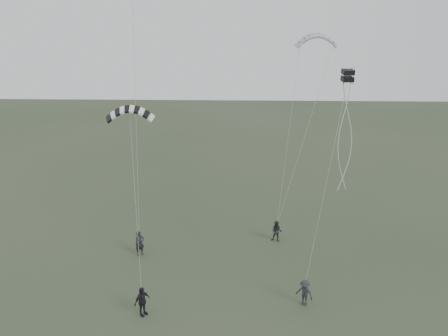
{
  "coord_description": "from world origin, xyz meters",
  "views": [
    {
      "loc": [
        1.71,
        -24.26,
        17.0
      ],
      "look_at": [
        0.76,
        5.69,
        6.65
      ],
      "focal_mm": 35.0,
      "sensor_mm": 36.0,
      "label": 1
    }
  ],
  "objects_px": {
    "flyer_left": "(140,243)",
    "kite_striped": "(129,109)",
    "flyer_center": "(142,301)",
    "flyer_far": "(304,293)",
    "kite_pale_large": "(317,36)",
    "kite_box": "(348,75)",
    "flyer_right": "(277,231)"
  },
  "relations": [
    {
      "from": "kite_pale_large",
      "to": "kite_striped",
      "type": "relative_size",
      "value": 1.14
    },
    {
      "from": "flyer_center",
      "to": "flyer_far",
      "type": "height_order",
      "value": "flyer_center"
    },
    {
      "from": "kite_pale_large",
      "to": "flyer_far",
      "type": "bearing_deg",
      "value": -99.06
    },
    {
      "from": "flyer_right",
      "to": "kite_striped",
      "type": "bearing_deg",
      "value": -150.25
    },
    {
      "from": "kite_pale_large",
      "to": "kite_box",
      "type": "relative_size",
      "value": 4.88
    },
    {
      "from": "flyer_left",
      "to": "kite_striped",
      "type": "xyz_separation_m",
      "value": [
        -0.07,
        0.06,
        10.18
      ]
    },
    {
      "from": "flyer_far",
      "to": "kite_striped",
      "type": "distance_m",
      "value": 16.53
    },
    {
      "from": "flyer_left",
      "to": "kite_box",
      "type": "relative_size",
      "value": 2.63
    },
    {
      "from": "kite_box",
      "to": "kite_pale_large",
      "type": "bearing_deg",
      "value": 85.73
    },
    {
      "from": "flyer_right",
      "to": "kite_striped",
      "type": "height_order",
      "value": "kite_striped"
    },
    {
      "from": "flyer_right",
      "to": "kite_box",
      "type": "distance_m",
      "value": 13.58
    },
    {
      "from": "kite_box",
      "to": "flyer_left",
      "type": "bearing_deg",
      "value": 172.22
    },
    {
      "from": "flyer_far",
      "to": "kite_striped",
      "type": "height_order",
      "value": "kite_striped"
    },
    {
      "from": "flyer_center",
      "to": "kite_pale_large",
      "type": "bearing_deg",
      "value": 2.97
    },
    {
      "from": "kite_box",
      "to": "flyer_right",
      "type": "bearing_deg",
      "value": 134.66
    },
    {
      "from": "flyer_left",
      "to": "flyer_far",
      "type": "height_order",
      "value": "flyer_left"
    },
    {
      "from": "flyer_center",
      "to": "flyer_left",
      "type": "bearing_deg",
      "value": 51.13
    },
    {
      "from": "flyer_left",
      "to": "flyer_far",
      "type": "bearing_deg",
      "value": -61.08
    },
    {
      "from": "flyer_far",
      "to": "flyer_center",
      "type": "bearing_deg",
      "value": -137.78
    },
    {
      "from": "flyer_right",
      "to": "kite_striped",
      "type": "distance_m",
      "value": 14.91
    },
    {
      "from": "kite_striped",
      "to": "kite_box",
      "type": "xyz_separation_m",
      "value": [
        14.25,
        -0.77,
        2.39
      ]
    },
    {
      "from": "kite_pale_large",
      "to": "flyer_left",
      "type": "bearing_deg",
      "value": -142.87
    },
    {
      "from": "flyer_center",
      "to": "flyer_far",
      "type": "relative_size",
      "value": 1.08
    },
    {
      "from": "flyer_left",
      "to": "kite_striped",
      "type": "distance_m",
      "value": 10.19
    },
    {
      "from": "kite_pale_large",
      "to": "kite_striped",
      "type": "bearing_deg",
      "value": -143.16
    },
    {
      "from": "flyer_left",
      "to": "kite_striped",
      "type": "bearing_deg",
      "value": 103.64
    },
    {
      "from": "kite_striped",
      "to": "kite_box",
      "type": "height_order",
      "value": "kite_box"
    },
    {
      "from": "flyer_right",
      "to": "flyer_center",
      "type": "relative_size",
      "value": 0.91
    },
    {
      "from": "flyer_far",
      "to": "kite_pale_large",
      "type": "relative_size",
      "value": 0.49
    },
    {
      "from": "flyer_left",
      "to": "flyer_center",
      "type": "bearing_deg",
      "value": -111.27
    },
    {
      "from": "flyer_left",
      "to": "kite_pale_large",
      "type": "relative_size",
      "value": 0.54
    },
    {
      "from": "flyer_center",
      "to": "kite_box",
      "type": "relative_size",
      "value": 2.59
    }
  ]
}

